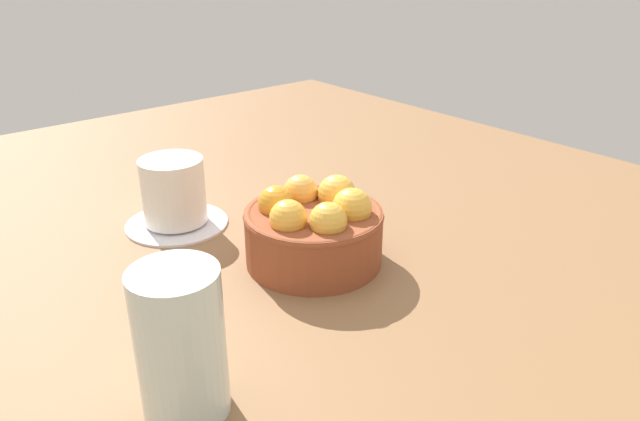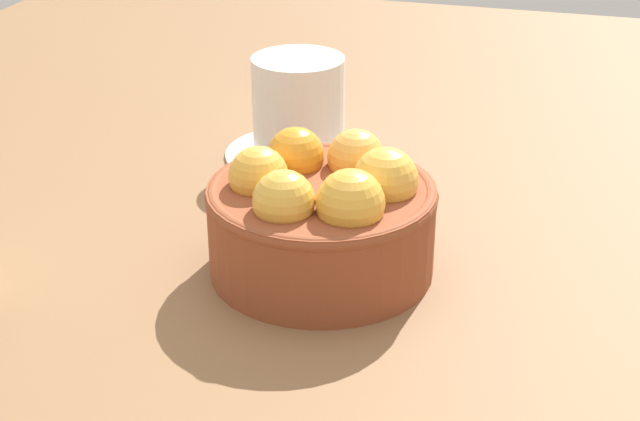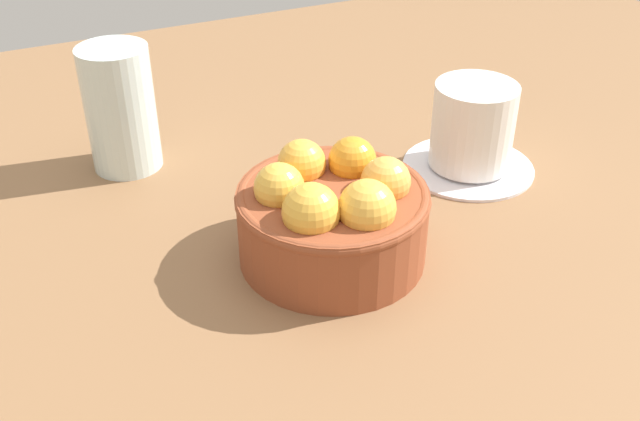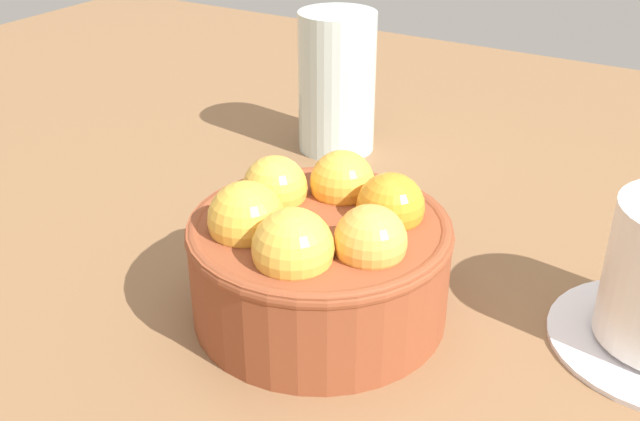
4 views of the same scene
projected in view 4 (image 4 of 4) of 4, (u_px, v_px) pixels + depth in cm
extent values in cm
cube|color=brown|center=(320.00, 332.00, 45.60)|extent=(143.08, 116.55, 3.00)
cylinder|color=brown|center=(320.00, 269.00, 43.47)|extent=(14.79, 14.79, 6.02)
torus|color=brown|center=(320.00, 229.00, 42.23)|extent=(14.99, 14.99, 1.00)
sphere|color=#F6AB49|center=(370.00, 241.00, 39.03)|extent=(3.86, 3.86, 3.86)
sphere|color=orange|center=(390.00, 207.00, 42.39)|extent=(3.88, 3.88, 3.88)
sphere|color=#F3AC3C|center=(342.00, 182.00, 45.10)|extent=(3.88, 3.88, 3.88)
sphere|color=gold|center=(275.00, 188.00, 44.45)|extent=(3.87, 3.87, 3.87)
sphere|color=gold|center=(246.00, 219.00, 41.09)|extent=(4.25, 4.25, 4.25)
sphere|color=#F1B342|center=(293.00, 248.00, 38.38)|extent=(4.25, 4.25, 4.25)
cylinder|color=silver|center=(337.00, 83.00, 63.58)|extent=(6.50, 6.50, 11.85)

